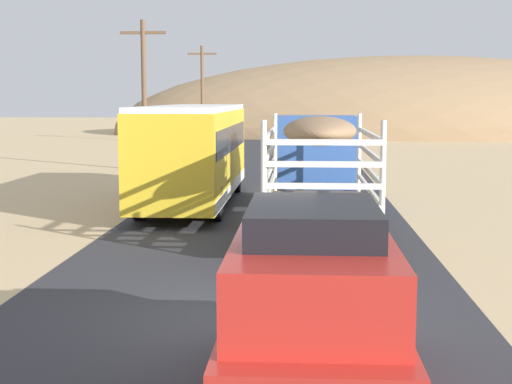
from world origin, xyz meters
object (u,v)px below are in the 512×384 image
livestock_truck (317,157)px  bus (194,152)px  suv_near (312,305)px  power_pole_mid (144,90)px  power_pole_far (202,91)px

livestock_truck → bus: 4.78m
suv_near → bus: (-3.64, 15.85, 0.60)m
power_pole_mid → power_pole_far: (0.00, 21.06, 0.11)m
suv_near → power_pole_mid: size_ratio=0.65×
livestock_truck → bus: size_ratio=0.97×
bus → livestock_truck: bearing=-34.8°
bus → power_pole_far: bearing=97.1°
power_pole_mid → livestock_truck: bearing=-60.9°
bus → power_pole_mid: size_ratio=1.40×
suv_near → power_pole_mid: bearing=105.7°
livestock_truck → power_pole_far: power_pole_far is taller
livestock_truck → bus: bearing=145.2°
livestock_truck → power_pole_far: (-7.98, 35.37, 2.18)m
suv_near → bus: 16.27m
livestock_truck → suv_near: bearing=-91.3°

